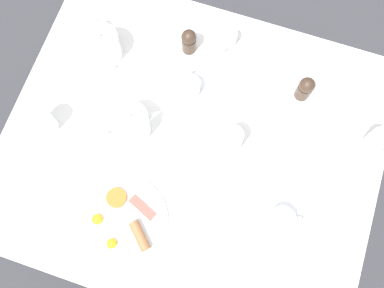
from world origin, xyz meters
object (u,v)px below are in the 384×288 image
Objects in this scene: teacup_with_saucer_left at (188,88)px; water_glass_short at (375,143)px; pepper_grinder at (189,41)px; knife_by_plate at (356,87)px; teapot_far at (130,124)px; teacup_with_saucer_right at (281,221)px; breakfast_plate at (122,222)px; water_glass_tall at (43,121)px; creamer_jug at (227,38)px; teapot_near at (102,46)px; wine_glass_spare at (232,140)px; fork_by_plate at (281,139)px; salt_grinder at (305,88)px.

water_glass_short is at bearing 89.64° from teacup_with_saucer_left.
pepper_grinder is 0.56m from knife_by_plate.
teacup_with_saucer_left is 0.15m from pepper_grinder.
teapot_far is 0.73m from knife_by_plate.
teacup_with_saucer_right reaches higher than knife_by_plate.
breakfast_plate reaches higher than knife_by_plate.
pepper_grinder is at bearing 140.27° from water_glass_tall.
creamer_jug is at bearing 170.08° from breakfast_plate.
water_glass_tall is 0.52m from pepper_grinder.
breakfast_plate is 1.57× the size of knife_by_plate.
breakfast_plate is 1.59× the size of teapot_far.
knife_by_plate is at bearing 166.36° from teacup_with_saucer_right.
breakfast_plate is 0.39m from water_glass_tall.
teapot_near is 1.81× the size of wine_glass_spare.
water_glass_tall is at bearing -77.39° from wine_glass_spare.
teapot_far is at bearing -60.20° from knife_by_plate.
water_glass_short is at bearing 55.05° from teapot_near.
pepper_grinder reaches higher than teacup_with_saucer_right.
fork_by_plate is 0.30m from knife_by_plate.
knife_by_plate is at bearing 138.96° from breakfast_plate.
teapot_far is 0.53m from teacup_with_saucer_right.
teacup_with_saucer_left is at bearing -73.31° from salt_grinder.
water_glass_tall is 0.73m from fork_by_plate.
water_glass_short reaches higher than salt_grinder.
breakfast_plate is 0.46m from teacup_with_saucer_right.
water_glass_short is 1.13× the size of salt_grinder.
wine_glass_spare is at bearing 19.08° from creamer_jug.
water_glass_tall reaches higher than knife_by_plate.
teacup_with_saucer_left is 0.22m from creamer_jug.
teacup_with_saucer_right reaches higher than breakfast_plate.
fork_by_plate is (0.16, -0.02, -0.05)m from salt_grinder.
salt_grinder is at bearing 63.47° from teapot_near.
pepper_grinder is (0.06, -0.11, 0.02)m from creamer_jug.
wine_glass_spare is at bearing -35.81° from salt_grinder.
creamer_jug reaches higher than teacup_with_saucer_right.
teapot_near reaches higher than water_glass_tall.
pepper_grinder is 0.59× the size of knife_by_plate.
teapot_near is 0.28m from pepper_grinder.
water_glass_short reaches higher than pepper_grinder.
breakfast_plate is at bearing 57.72° from water_glass_tall.
pepper_grinder reaches higher than wine_glass_spare.
fork_by_plate is at bearing -165.83° from teacup_with_saucer_right.
salt_grinder is (-0.06, 0.65, -0.00)m from teapot_near.
wine_glass_spare is 0.35m from pepper_grinder.
teapot_far is 1.47× the size of water_glass_short.
water_glass_short is at bearing 102.07° from fork_by_plate.
salt_grinder reaches higher than teacup_with_saucer_left.
water_glass_tall is at bearing 157.95° from teapot_far.
creamer_jug is 0.13m from pepper_grinder.
teacup_with_saucer_right is at bearing -33.26° from water_glass_short.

